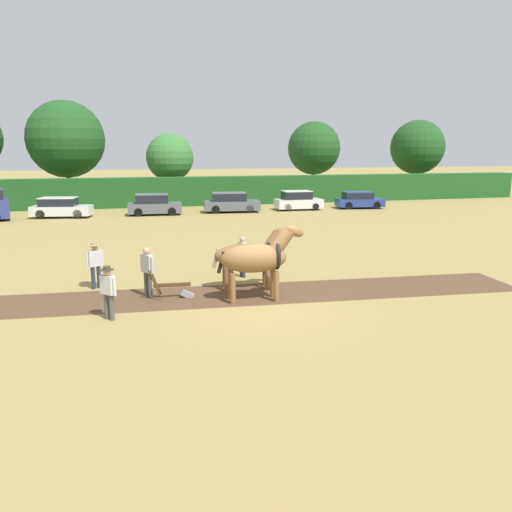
% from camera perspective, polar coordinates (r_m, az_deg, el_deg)
% --- Properties ---
extents(ground_plane, '(240.00, 240.00, 0.00)m').
position_cam_1_polar(ground_plane, '(15.97, 0.74, -5.55)').
color(ground_plane, '#998447').
extents(plowed_furrow_strip, '(27.41, 5.02, 0.01)m').
position_cam_1_polar(plowed_furrow_strip, '(16.93, -14.58, -4.92)').
color(plowed_furrow_strip, brown).
rests_on(plowed_furrow_strip, ground).
extents(hedgerow, '(71.19, 1.88, 2.52)m').
position_cam_1_polar(hedgerow, '(45.09, -9.96, 7.26)').
color(hedgerow, '#1E511E').
rests_on(hedgerow, ground).
extents(tree_left, '(6.93, 6.93, 9.29)m').
position_cam_1_polar(tree_left, '(49.63, -20.93, 12.34)').
color(tree_left, '#4C3823').
rests_on(tree_left, ground).
extents(tree_center_left, '(4.42, 4.42, 6.41)m').
position_cam_1_polar(tree_center_left, '(48.26, -9.81, 11.03)').
color(tree_center_left, brown).
rests_on(tree_center_left, ground).
extents(tree_center, '(5.52, 5.52, 7.83)m').
position_cam_1_polar(tree_center, '(54.08, 6.64, 12.13)').
color(tree_center, brown).
rests_on(tree_center, ground).
extents(tree_center_right, '(5.86, 5.86, 8.12)m').
position_cam_1_polar(tree_center_right, '(58.83, 17.98, 11.74)').
color(tree_center_right, brown).
rests_on(tree_center_right, ground).
extents(draft_horse_lead_left, '(2.91, 1.16, 2.52)m').
position_cam_1_polar(draft_horse_lead_left, '(16.06, 0.11, -0.22)').
color(draft_horse_lead_left, brown).
rests_on(draft_horse_lead_left, ground).
extents(draft_horse_lead_right, '(2.89, 1.04, 2.22)m').
position_cam_1_polar(draft_horse_lead_right, '(17.52, -0.76, 0.14)').
color(draft_horse_lead_right, brown).
rests_on(draft_horse_lead_right, ground).
extents(plow, '(1.50, 0.49, 1.13)m').
position_cam_1_polar(plow, '(16.79, -9.14, -3.72)').
color(plow, '#4C331E').
rests_on(plow, ground).
extents(farmer_at_plow, '(0.42, 0.60, 1.69)m').
position_cam_1_polar(farmer_at_plow, '(16.91, -12.31, -1.38)').
color(farmer_at_plow, '#4C4C4C').
rests_on(farmer_at_plow, ground).
extents(farmer_beside_team, '(0.28, 0.64, 1.59)m').
position_cam_1_polar(farmer_beside_team, '(19.20, -1.56, 0.25)').
color(farmer_beside_team, '#28334C').
rests_on(farmer_beside_team, ground).
extents(farmer_onlooker_left, '(0.46, 0.48, 1.59)m').
position_cam_1_polar(farmer_onlooker_left, '(14.94, -16.55, -3.66)').
color(farmer_onlooker_left, '#4C4C4C').
rests_on(farmer_onlooker_left, ground).
extents(farmer_onlooker_right, '(0.60, 0.42, 1.67)m').
position_cam_1_polar(farmer_onlooker_right, '(18.44, -17.92, -0.63)').
color(farmer_onlooker_right, '#28334C').
rests_on(farmer_onlooker_right, ground).
extents(parked_car_left, '(4.43, 2.47, 1.48)m').
position_cam_1_polar(parked_car_left, '(39.28, -21.40, 5.15)').
color(parked_car_left, silver).
rests_on(parked_car_left, ground).
extents(parked_car_center_left, '(4.08, 1.99, 1.60)m').
position_cam_1_polar(parked_car_center_left, '(38.93, -11.58, 5.74)').
color(parked_car_center_left, '#565B66').
rests_on(parked_car_center_left, ground).
extents(parked_car_center, '(4.56, 2.28, 1.57)m').
position_cam_1_polar(parked_car_center, '(39.90, -2.89, 6.10)').
color(parked_car_center, '#565B66').
rests_on(parked_car_center, ground).
extents(parked_car_center_right, '(3.86, 1.84, 1.59)m').
position_cam_1_polar(parked_car_center_right, '(41.54, 4.82, 6.30)').
color(parked_car_center_right, silver).
rests_on(parked_car_center_right, ground).
extents(parked_car_right, '(4.13, 2.43, 1.41)m').
position_cam_1_polar(parked_car_right, '(43.52, 11.70, 6.27)').
color(parked_car_right, navy).
rests_on(parked_car_right, ground).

